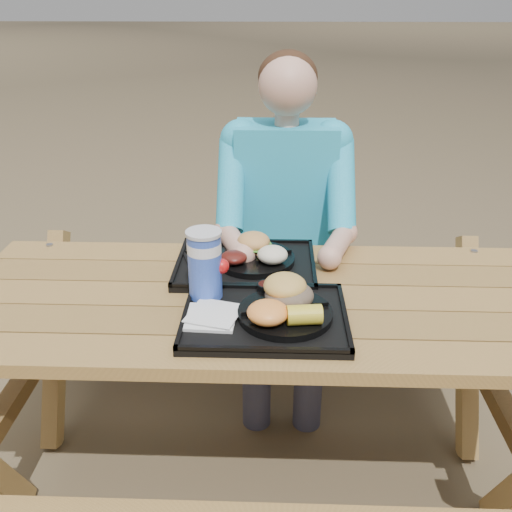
{
  "coord_description": "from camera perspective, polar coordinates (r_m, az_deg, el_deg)",
  "views": [
    {
      "loc": [
        0.05,
        -1.49,
        1.59
      ],
      "look_at": [
        0.0,
        0.0,
        0.88
      ],
      "focal_mm": 40.0,
      "sensor_mm": 36.0,
      "label": 1
    }
  ],
  "objects": [
    {
      "name": "ground",
      "position": [
        2.18,
        0.0,
        -21.43
      ],
      "size": [
        60.0,
        60.0,
        0.0
      ],
      "primitive_type": "plane",
      "color": "#999999",
      "rests_on": "ground"
    },
    {
      "name": "picnic_table",
      "position": [
        1.92,
        0.0,
        -13.74
      ],
      "size": [
        1.8,
        1.49,
        0.75
      ],
      "primitive_type": null,
      "color": "#999999",
      "rests_on": "ground"
    },
    {
      "name": "tray_near",
      "position": [
        1.58,
        0.9,
        -6.26
      ],
      "size": [
        0.45,
        0.35,
        0.02
      ],
      "primitive_type": "cube",
      "color": "black",
      "rests_on": "picnic_table"
    },
    {
      "name": "tray_far",
      "position": [
        1.87,
        -1.03,
        -0.97
      ],
      "size": [
        0.45,
        0.35,
        0.02
      ],
      "primitive_type": "cube",
      "color": "black",
      "rests_on": "picnic_table"
    },
    {
      "name": "plate_near",
      "position": [
        1.56,
        2.93,
        -5.76
      ],
      "size": [
        0.26,
        0.26,
        0.02
      ],
      "primitive_type": "cylinder",
      "color": "black",
      "rests_on": "tray_near"
    },
    {
      "name": "plate_far",
      "position": [
        1.87,
        -0.1,
        -0.3
      ],
      "size": [
        0.26,
        0.26,
        0.02
      ],
      "primitive_type": "cylinder",
      "color": "black",
      "rests_on": "tray_far"
    },
    {
      "name": "napkin_stack",
      "position": [
        1.56,
        -4.58,
        -6.05
      ],
      "size": [
        0.15,
        0.15,
        0.02
      ],
      "primitive_type": "cube",
      "rotation": [
        0.0,
        0.0,
        -0.05
      ],
      "color": "silver",
      "rests_on": "tray_near"
    },
    {
      "name": "soda_cup",
      "position": [
        1.63,
        -5.13,
        -0.99
      ],
      "size": [
        0.1,
        0.1,
        0.19
      ],
      "primitive_type": "cylinder",
      "color": "#173AAF",
      "rests_on": "tray_near"
    },
    {
      "name": "condiment_bbq",
      "position": [
        1.67,
        1.05,
        -3.29
      ],
      "size": [
        0.06,
        0.06,
        0.03
      ],
      "primitive_type": "cylinder",
      "color": "black",
      "rests_on": "tray_near"
    },
    {
      "name": "condiment_mustard",
      "position": [
        1.68,
        3.2,
        -3.18
      ],
      "size": [
        0.05,
        0.05,
        0.03
      ],
      "primitive_type": "cylinder",
      "color": "yellow",
      "rests_on": "tray_near"
    },
    {
      "name": "sandwich",
      "position": [
        1.56,
        3.37,
        -2.69
      ],
      "size": [
        0.13,
        0.13,
        0.13
      ],
      "primitive_type": null,
      "color": "gold",
      "rests_on": "plate_near"
    },
    {
      "name": "mac_cheese",
      "position": [
        1.49,
        1.18,
        -5.66
      ],
      "size": [
        0.11,
        0.11,
        0.06
      ],
      "primitive_type": "ellipsoid",
      "color": "#FFA043",
      "rests_on": "plate_near"
    },
    {
      "name": "corn_cob",
      "position": [
        1.49,
        4.86,
        -5.88
      ],
      "size": [
        0.1,
        0.1,
        0.05
      ],
      "primitive_type": null,
      "rotation": [
        0.0,
        0.0,
        0.11
      ],
      "color": "yellow",
      "rests_on": "plate_near"
    },
    {
      "name": "cutlery_far",
      "position": [
        1.88,
        -5.99,
        -0.42
      ],
      "size": [
        0.1,
        0.15,
        0.01
      ],
      "primitive_type": "cube",
      "rotation": [
        0.0,
        0.0,
        0.49
      ],
      "color": "black",
      "rests_on": "tray_far"
    },
    {
      "name": "burger",
      "position": [
        1.88,
        -0.26,
        1.86
      ],
      "size": [
        0.11,
        0.11,
        0.1
      ],
      "primitive_type": null,
      "color": "#CE8D49",
      "rests_on": "plate_far"
    },
    {
      "name": "baked_beans",
      "position": [
        1.81,
        -2.22,
        -0.13
      ],
      "size": [
        0.08,
        0.08,
        0.04
      ],
      "primitive_type": "ellipsoid",
      "color": "#4F140F",
      "rests_on": "plate_far"
    },
    {
      "name": "potato_salad",
      "position": [
        1.81,
        1.66,
        0.13
      ],
      "size": [
        0.1,
        0.1,
        0.05
      ],
      "primitive_type": "ellipsoid",
      "color": "beige",
      "rests_on": "plate_far"
    },
    {
      "name": "diner",
      "position": [
        2.29,
        2.82,
        0.92
      ],
      "size": [
        0.48,
        0.84,
        1.28
      ],
      "primitive_type": null,
      "color": "#1AB7AD",
      "rests_on": "ground"
    }
  ]
}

